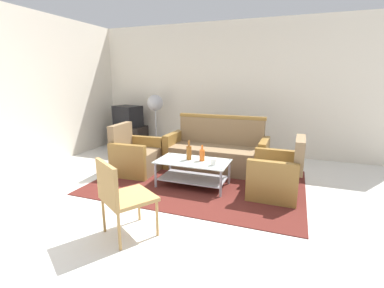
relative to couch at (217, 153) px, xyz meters
name	(u,v)px	position (x,y,z in m)	size (l,w,h in m)	color
ground_plane	(185,210)	(0.06, -1.71, -0.32)	(14.00, 14.00, 0.00)	silver
wall_back	(237,89)	(0.06, 1.35, 1.08)	(6.52, 0.12, 2.80)	silver
rug	(199,182)	(-0.09, -0.74, -0.31)	(3.22, 2.27, 0.01)	#511E19
couch	(217,153)	(0.00, 0.00, 0.00)	(1.81, 0.76, 0.96)	#7F6647
armchair_left	(135,157)	(-1.29, -0.68, -0.03)	(0.73, 0.79, 0.85)	#7F6647
armchair_right	(277,176)	(1.11, -0.82, -0.03)	(0.71, 0.77, 0.85)	#7F6647
coffee_table	(193,169)	(-0.12, -0.92, -0.04)	(1.10, 0.60, 0.40)	silver
bottle_brown	(189,153)	(-0.20, -0.89, 0.21)	(0.08, 0.08, 0.30)	brown
bottle_orange	(202,155)	(0.01, -0.87, 0.19)	(0.08, 0.08, 0.24)	#D85919
cup	(213,162)	(0.23, -1.03, 0.14)	(0.08, 0.08, 0.10)	silver
tv_stand	(129,137)	(-2.42, 0.84, -0.06)	(0.80, 0.50, 0.52)	black
television	(128,116)	(-2.41, 0.84, 0.44)	(0.70, 0.59, 0.48)	black
pedestal_fan	(155,106)	(-1.70, 0.89, 0.70)	(0.36, 0.36, 1.27)	#2D2D33
wicker_chair	(120,193)	(-0.33, -2.50, 0.18)	(0.66, 0.66, 0.84)	#AD844C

